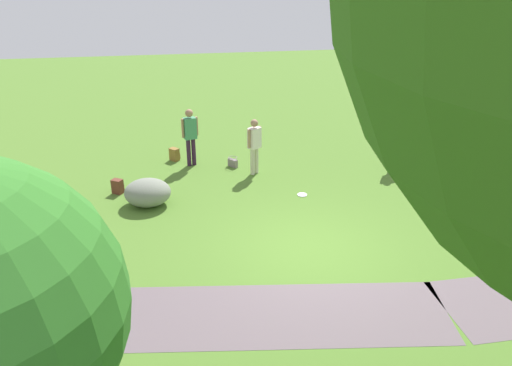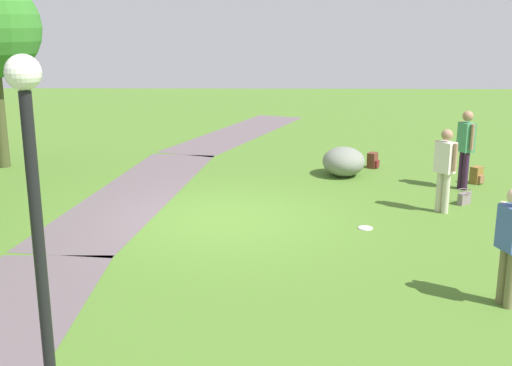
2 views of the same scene
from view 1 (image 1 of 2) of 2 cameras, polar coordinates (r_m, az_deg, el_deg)
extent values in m
plane|color=#4D7529|center=(11.53, 5.80, -7.43)|extent=(48.00, 48.00, 0.00)
cube|color=#615459|center=(9.66, -2.96, -14.47)|extent=(8.16, 2.81, 0.01)
ellipsoid|color=gray|center=(13.55, -11.95, -1.04)|extent=(1.31, 1.17, 0.71)
cylinder|color=beige|center=(15.17, 0.02, 2.58)|extent=(0.13, 0.13, 0.81)
cylinder|color=beige|center=(15.06, -0.39, 2.41)|extent=(0.13, 0.13, 0.81)
cube|color=silver|center=(14.86, -0.19, 5.04)|extent=(0.43, 0.41, 0.61)
cylinder|color=#A0775B|center=(15.00, 0.39, 5.36)|extent=(0.08, 0.08, 0.54)
cylinder|color=#A0775B|center=(14.70, -0.78, 4.95)|extent=(0.08, 0.08, 0.54)
sphere|color=#A0775B|center=(14.72, -0.19, 6.67)|extent=(0.22, 0.22, 0.22)
cylinder|color=olive|center=(15.97, 14.92, 2.84)|extent=(0.13, 0.13, 0.79)
cylinder|color=olive|center=(16.07, 15.36, 2.92)|extent=(0.13, 0.13, 0.79)
cube|color=#415FA8|center=(15.79, 15.41, 5.21)|extent=(0.41, 0.33, 0.59)
cylinder|color=beige|center=(15.64, 14.80, 5.22)|extent=(0.08, 0.08, 0.53)
cylinder|color=beige|center=(15.92, 16.04, 5.41)|extent=(0.08, 0.08, 0.53)
sphere|color=beige|center=(15.66, 15.59, 6.70)|extent=(0.21, 0.21, 0.21)
cylinder|color=#321A33|center=(15.86, -6.94, 3.50)|extent=(0.13, 0.13, 0.87)
cylinder|color=#321A33|center=(15.81, -7.48, 3.40)|extent=(0.13, 0.13, 0.87)
cube|color=#408A5C|center=(15.58, -7.36, 6.05)|extent=(0.42, 0.34, 0.65)
cylinder|color=#9E7455|center=(15.64, -6.60, 6.29)|extent=(0.08, 0.08, 0.58)
cylinder|color=#9E7455|center=(15.50, -8.13, 6.05)|extent=(0.08, 0.08, 0.58)
sphere|color=#9E7455|center=(15.44, -7.45, 7.71)|extent=(0.23, 0.23, 0.23)
cube|color=gray|center=(15.72, -2.59, 2.24)|extent=(0.30, 0.32, 0.24)
torus|color=gray|center=(15.65, -2.61, 2.85)|extent=(0.38, 0.38, 0.02)
cube|color=brown|center=(14.45, -15.13, -0.37)|extent=(0.34, 0.31, 0.40)
cube|color=maroon|center=(14.58, -14.80, -0.45)|extent=(0.20, 0.15, 0.18)
cube|color=olive|center=(16.36, -9.06, 3.16)|extent=(0.34, 0.34, 0.40)
cube|color=brown|center=(16.47, -8.72, 3.03)|extent=(0.18, 0.18, 0.18)
cylinder|color=white|center=(13.98, 5.15, -1.30)|extent=(0.26, 0.26, 0.02)
camera|label=2|loc=(17.75, 45.18, 9.77)|focal=44.18mm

